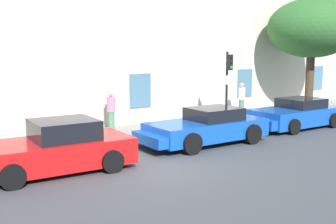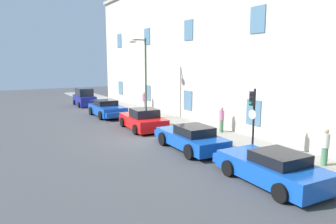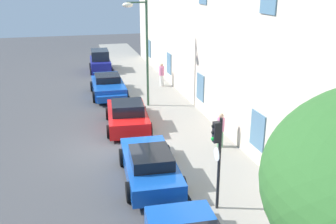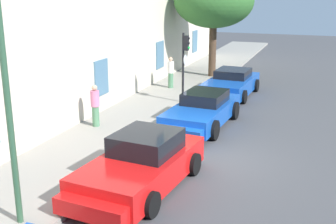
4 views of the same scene
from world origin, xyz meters
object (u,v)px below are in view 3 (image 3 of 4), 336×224
(sportscar_red_lead, at_px, (108,87))
(sportscar_white_middle, at_px, (149,163))
(pedestrian_admiring, at_px, (221,130))
(traffic_light, at_px, (217,149))
(pedestrian_bystander, at_px, (162,75))
(street_lamp, at_px, (140,35))
(sportscar_yellow_flank, at_px, (127,115))
(hatchback_parked, at_px, (100,62))

(sportscar_red_lead, height_order, sportscar_white_middle, sportscar_red_lead)
(sportscar_white_middle, distance_m, pedestrian_admiring, 4.06)
(traffic_light, xyz_separation_m, pedestrian_bystander, (-15.48, 2.09, -1.33))
(pedestrian_admiring, height_order, pedestrian_bystander, pedestrian_bystander)
(traffic_light, height_order, pedestrian_bystander, traffic_light)
(street_lamp, relative_size, pedestrian_admiring, 3.85)
(street_lamp, bearing_deg, traffic_light, 1.06)
(traffic_light, height_order, pedestrian_admiring, traffic_light)
(sportscar_yellow_flank, relative_size, street_lamp, 0.79)
(hatchback_parked, relative_size, traffic_light, 1.22)
(sportscar_red_lead, xyz_separation_m, pedestrian_admiring, (9.86, 3.92, 0.35))
(sportscar_yellow_flank, distance_m, sportscar_white_middle, 5.77)
(pedestrian_admiring, bearing_deg, sportscar_red_lead, -158.32)
(pedestrian_bystander, bearing_deg, sportscar_white_middle, -16.25)
(sportscar_white_middle, relative_size, hatchback_parked, 1.28)
(sportscar_yellow_flank, relative_size, sportscar_white_middle, 0.98)
(sportscar_red_lead, bearing_deg, pedestrian_admiring, 21.68)
(sportscar_yellow_flank, height_order, sportscar_white_middle, sportscar_yellow_flank)
(sportscar_yellow_flank, xyz_separation_m, traffic_light, (8.62, 1.52, 1.69))
(street_lamp, xyz_separation_m, pedestrian_bystander, (-4.13, 2.30, -3.38))
(street_lamp, bearing_deg, pedestrian_admiring, 18.53)
(hatchback_parked, bearing_deg, street_lamp, 7.92)
(pedestrian_admiring, relative_size, pedestrian_bystander, 0.97)
(street_lamp, bearing_deg, sportscar_red_lead, -151.80)
(sportscar_red_lead, relative_size, sportscar_yellow_flank, 0.97)
(sportscar_red_lead, bearing_deg, hatchback_parked, 178.72)
(hatchback_parked, height_order, pedestrian_admiring, hatchback_parked)
(street_lamp, height_order, pedestrian_admiring, street_lamp)
(hatchback_parked, relative_size, pedestrian_admiring, 2.41)
(hatchback_parked, distance_m, pedestrian_bystander, 7.47)
(sportscar_yellow_flank, xyz_separation_m, sportscar_white_middle, (5.77, -0.07, -0.01))
(sportscar_red_lead, xyz_separation_m, sportscar_yellow_flank, (5.79, 0.33, 0.00))
(sportscar_yellow_flank, height_order, hatchback_parked, hatchback_parked)
(hatchback_parked, xyz_separation_m, pedestrian_bystander, (6.45, 3.77, 0.16))
(sportscar_white_middle, bearing_deg, hatchback_parked, -179.74)
(pedestrian_admiring, bearing_deg, pedestrian_bystander, 179.90)
(sportscar_red_lead, xyz_separation_m, hatchback_parked, (-7.53, 0.17, 0.21))
(sportscar_red_lead, xyz_separation_m, street_lamp, (3.06, 1.64, 3.76))
(hatchback_parked, distance_m, street_lamp, 11.26)
(sportscar_red_lead, relative_size, pedestrian_bystander, 2.84)
(sportscar_white_middle, xyz_separation_m, pedestrian_admiring, (-1.70, 3.66, 0.36))
(sportscar_red_lead, distance_m, pedestrian_admiring, 10.61)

